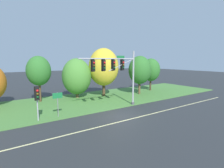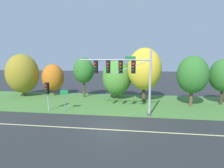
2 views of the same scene
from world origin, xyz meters
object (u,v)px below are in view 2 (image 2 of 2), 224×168
pedestrian_signal_near_kerb (47,90)px  tree_tall_centre (144,69)px  tree_furthest_back (223,76)px  traffic_signal_mast (125,72)px  tree_behind_signpost (84,70)px  route_sign_post (64,96)px  tree_left_of_mast (53,78)px  tree_right_far (192,75)px  tree_nearest_road (23,74)px  tree_mid_verge (117,77)px

pedestrian_signal_near_kerb → tree_tall_centre: (11.15, 6.41, 2.15)m
tree_tall_centre → tree_furthest_back: (10.03, -0.48, -0.74)m
traffic_signal_mast → tree_behind_signpost: 10.89m
traffic_signal_mast → route_sign_post: bearing=175.8°
route_sign_post → tree_furthest_back: bearing=16.5°
tree_left_of_mast → tree_right_far: size_ratio=0.81×
tree_behind_signpost → tree_left_of_mast: bearing=172.8°
tree_nearest_road → tree_behind_signpost: size_ratio=1.09×
tree_mid_verge → tree_tall_centre: bearing=-17.1°
tree_left_of_mast → pedestrian_signal_near_kerb: bearing=-67.7°
traffic_signal_mast → tree_behind_signpost: size_ratio=1.22×
pedestrian_signal_near_kerb → tree_right_far: (16.94, 4.42, 1.59)m
route_sign_post → tree_mid_verge: tree_mid_verge is taller
pedestrian_signal_near_kerb → tree_tall_centre: tree_tall_centre is taller
tree_behind_signpost → tree_furthest_back: (19.28, -2.14, -0.39)m
pedestrian_signal_near_kerb → tree_tall_centre: 13.04m
pedestrian_signal_near_kerb → tree_left_of_mast: tree_left_of_mast is taller
tree_nearest_road → tree_behind_signpost: bearing=2.7°
tree_nearest_road → tree_left_of_mast: (4.60, 1.17, -0.69)m
tree_tall_centre → route_sign_post: bearing=-146.2°
traffic_signal_mast → pedestrian_signal_near_kerb: size_ratio=2.31×
tree_left_of_mast → tree_mid_verge: tree_mid_verge is taller
tree_left_of_mast → tree_right_far: tree_right_far is taller
route_sign_post → tree_left_of_mast: tree_left_of_mast is taller
tree_behind_signpost → tree_furthest_back: 19.40m
tree_left_of_mast → tree_right_far: bearing=-12.0°
pedestrian_signal_near_kerb → tree_left_of_mast: bearing=112.3°
pedestrian_signal_near_kerb → tree_nearest_road: tree_nearest_road is taller
tree_left_of_mast → tree_right_far: (20.53, -4.35, 1.04)m
traffic_signal_mast → tree_tall_centre: tree_tall_centre is taller
tree_mid_verge → tree_right_far: bearing=-18.2°
tree_left_of_mast → tree_behind_signpost: tree_behind_signpost is taller
pedestrian_signal_near_kerb → tree_behind_signpost: bearing=76.8°
pedestrian_signal_near_kerb → tree_left_of_mast: size_ratio=0.64×
traffic_signal_mast → pedestrian_signal_near_kerb: bearing=178.3°
pedestrian_signal_near_kerb → tree_behind_signpost: tree_behind_signpost is taller
route_sign_post → tree_left_of_mast: (-5.52, 8.52, 1.24)m
tree_nearest_road → tree_mid_verge: (15.34, 0.05, -0.43)m
route_sign_post → pedestrian_signal_near_kerb: bearing=-172.6°
pedestrian_signal_near_kerb → tree_furthest_back: (21.18, 5.93, 1.42)m
tree_right_far → tree_furthest_back: size_ratio=1.07×
tree_left_of_mast → tree_tall_centre: bearing=-9.1°
route_sign_post → tree_right_far: tree_right_far is taller
pedestrian_signal_near_kerb → tree_tall_centre: size_ratio=0.44×
pedestrian_signal_near_kerb → tree_behind_signpost: (1.90, 8.08, 1.80)m
pedestrian_signal_near_kerb → tree_furthest_back: size_ratio=0.55×
tree_left_of_mast → tree_behind_signpost: bearing=-7.2°
tree_nearest_road → tree_right_far: (25.14, -3.18, 0.35)m
tree_furthest_back → tree_right_far: bearing=-160.4°
pedestrian_signal_near_kerb → tree_nearest_road: bearing=137.2°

